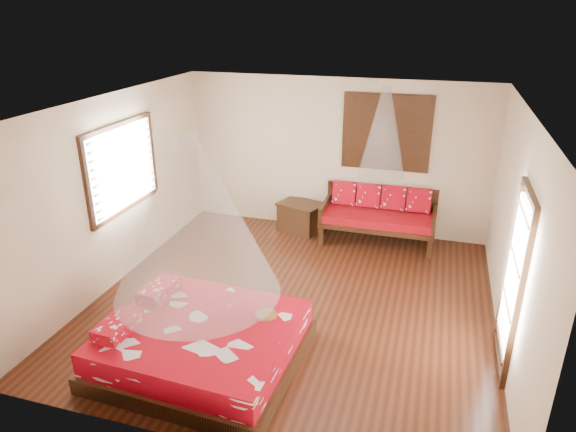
# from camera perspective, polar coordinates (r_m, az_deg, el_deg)

# --- Properties ---
(room) EXTENTS (5.54, 5.54, 2.84)m
(room) POSITION_cam_1_polar(r_m,az_deg,el_deg) (6.85, 0.69, 0.63)
(room) COLOR black
(room) RESTS_ON ground
(bed) EXTENTS (2.31, 2.11, 0.65)m
(bed) POSITION_cam_1_polar(r_m,az_deg,el_deg) (6.31, -9.61, -13.72)
(bed) COLOR black
(bed) RESTS_ON floor
(daybed) EXTENTS (1.98, 0.88, 0.99)m
(daybed) POSITION_cam_1_polar(r_m,az_deg,el_deg) (9.21, 10.04, 0.29)
(daybed) COLOR black
(daybed) RESTS_ON floor
(storage_chest) EXTENTS (0.93, 0.80, 0.54)m
(storage_chest) POSITION_cam_1_polar(r_m,az_deg,el_deg) (9.60, 1.45, -0.04)
(storage_chest) COLOR black
(storage_chest) RESTS_ON floor
(shutter_panel) EXTENTS (1.52, 0.06, 1.32)m
(shutter_panel) POSITION_cam_1_polar(r_m,az_deg,el_deg) (9.11, 10.88, 9.08)
(shutter_panel) COLOR black
(shutter_panel) RESTS_ON wall_back
(window_left) EXTENTS (0.10, 1.74, 1.34)m
(window_left) POSITION_cam_1_polar(r_m,az_deg,el_deg) (8.04, -17.87, 5.15)
(window_left) COLOR black
(window_left) RESTS_ON wall_left
(glazed_door) EXTENTS (0.08, 1.02, 2.16)m
(glazed_door) POSITION_cam_1_polar(r_m,az_deg,el_deg) (6.30, 23.71, -6.80)
(glazed_door) COLOR black
(glazed_door) RESTS_ON floor
(wine_tray) EXTENTS (0.26, 0.26, 0.21)m
(wine_tray) POSITION_cam_1_polar(r_m,az_deg,el_deg) (6.22, -2.49, -10.56)
(wine_tray) COLOR brown
(wine_tray) RESTS_ON bed
(mosquito_net_main) EXTENTS (1.84, 1.84, 1.80)m
(mosquito_net_main) POSITION_cam_1_polar(r_m,az_deg,el_deg) (5.52, -10.48, -0.25)
(mosquito_net_main) COLOR white
(mosquito_net_main) RESTS_ON ceiling
(mosquito_net_daybed) EXTENTS (0.79, 0.79, 1.50)m
(mosquito_net_daybed) POSITION_cam_1_polar(r_m,az_deg,el_deg) (8.63, 10.58, 9.06)
(mosquito_net_daybed) COLOR white
(mosquito_net_daybed) RESTS_ON ceiling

